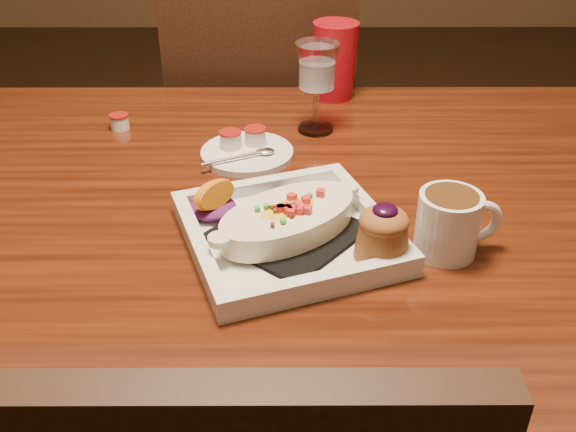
{
  "coord_description": "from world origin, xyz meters",
  "views": [
    {
      "loc": [
        0.06,
        -0.78,
        1.22
      ],
      "look_at": [
        0.06,
        -0.07,
        0.77
      ],
      "focal_mm": 40.0,
      "sensor_mm": 36.0,
      "label": 1
    }
  ],
  "objects_px": {
    "chair_far": "(264,155)",
    "red_tumbler": "(335,61)",
    "saucer": "(245,150)",
    "goblet": "(317,71)",
    "plate": "(298,227)",
    "table": "(250,258)",
    "coffee_mug": "(450,221)"
  },
  "relations": [
    {
      "from": "chair_far",
      "to": "red_tumbler",
      "type": "bearing_deg",
      "value": 122.77
    },
    {
      "from": "saucer",
      "to": "goblet",
      "type": "bearing_deg",
      "value": 39.97
    },
    {
      "from": "plate",
      "to": "table",
      "type": "bearing_deg",
      "value": 104.7
    },
    {
      "from": "table",
      "to": "goblet",
      "type": "distance_m",
      "value": 0.34
    },
    {
      "from": "red_tumbler",
      "to": "saucer",
      "type": "bearing_deg",
      "value": -122.02
    },
    {
      "from": "coffee_mug",
      "to": "plate",
      "type": "bearing_deg",
      "value": 166.22
    },
    {
      "from": "coffee_mug",
      "to": "red_tumbler",
      "type": "xyz_separation_m",
      "value": [
        -0.11,
        0.52,
        0.03
      ]
    },
    {
      "from": "goblet",
      "to": "table",
      "type": "bearing_deg",
      "value": -113.51
    },
    {
      "from": "plate",
      "to": "goblet",
      "type": "xyz_separation_m",
      "value": [
        0.04,
        0.35,
        0.08
      ]
    },
    {
      "from": "coffee_mug",
      "to": "red_tumbler",
      "type": "relative_size",
      "value": 0.77
    },
    {
      "from": "plate",
      "to": "red_tumbler",
      "type": "height_order",
      "value": "red_tumbler"
    },
    {
      "from": "table",
      "to": "chair_far",
      "type": "bearing_deg",
      "value": 90.0
    },
    {
      "from": "goblet",
      "to": "saucer",
      "type": "relative_size",
      "value": 1.03
    },
    {
      "from": "chair_far",
      "to": "plate",
      "type": "height_order",
      "value": "chair_far"
    },
    {
      "from": "goblet",
      "to": "red_tumbler",
      "type": "bearing_deg",
      "value": 75.1
    },
    {
      "from": "chair_far",
      "to": "coffee_mug",
      "type": "bearing_deg",
      "value": 108.99
    },
    {
      "from": "saucer",
      "to": "red_tumbler",
      "type": "relative_size",
      "value": 1.04
    },
    {
      "from": "plate",
      "to": "goblet",
      "type": "bearing_deg",
      "value": 64.19
    },
    {
      "from": "chair_far",
      "to": "red_tumbler",
      "type": "distance_m",
      "value": 0.42
    },
    {
      "from": "chair_far",
      "to": "goblet",
      "type": "height_order",
      "value": "chair_far"
    },
    {
      "from": "saucer",
      "to": "plate",
      "type": "bearing_deg",
      "value": -72.09
    },
    {
      "from": "table",
      "to": "plate",
      "type": "distance_m",
      "value": 0.17
    },
    {
      "from": "chair_far",
      "to": "plate",
      "type": "distance_m",
      "value": 0.78
    },
    {
      "from": "table",
      "to": "plate",
      "type": "height_order",
      "value": "plate"
    },
    {
      "from": "coffee_mug",
      "to": "saucer",
      "type": "relative_size",
      "value": 0.74
    },
    {
      "from": "coffee_mug",
      "to": "saucer",
      "type": "height_order",
      "value": "coffee_mug"
    },
    {
      "from": "table",
      "to": "chair_far",
      "type": "relative_size",
      "value": 1.61
    },
    {
      "from": "chair_far",
      "to": "saucer",
      "type": "xyz_separation_m",
      "value": [
        -0.01,
        -0.48,
        0.25
      ]
    },
    {
      "from": "plate",
      "to": "saucer",
      "type": "bearing_deg",
      "value": 88.16
    },
    {
      "from": "goblet",
      "to": "saucer",
      "type": "height_order",
      "value": "goblet"
    },
    {
      "from": "coffee_mug",
      "to": "goblet",
      "type": "distance_m",
      "value": 0.4
    },
    {
      "from": "table",
      "to": "goblet",
      "type": "height_order",
      "value": "goblet"
    }
  ]
}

